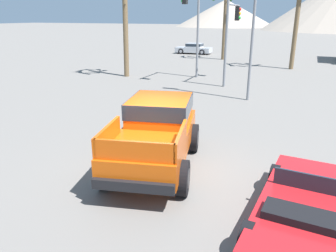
{
  "coord_description": "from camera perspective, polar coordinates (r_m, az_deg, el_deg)",
  "views": [
    {
      "loc": [
        3.63,
        -7.88,
        4.24
      ],
      "look_at": [
        -0.14,
        1.05,
        0.96
      ],
      "focal_mm": 35.0,
      "sensor_mm": 36.0,
      "label": 1
    }
  ],
  "objects": [
    {
      "name": "traffic_light_main",
      "position": [
        22.66,
        4.33,
        18.53
      ],
      "size": [
        0.38,
        3.15,
        6.1
      ],
      "rotation": [
        0.0,
        0.0,
        4.71
      ],
      "color": "slate",
      "rests_on": "ground_plane"
    },
    {
      "name": "orange_pickup_truck",
      "position": [
        9.61,
        -2.02,
        -0.6
      ],
      "size": [
        3.08,
        5.13,
        1.87
      ],
      "rotation": [
        0.0,
        0.0,
        0.23
      ],
      "color": "#CC4C0C",
      "rests_on": "ground_plane"
    },
    {
      "name": "red_convertible_car",
      "position": [
        7.54,
        22.95,
        -13.45
      ],
      "size": [
        2.25,
        4.51,
        1.02
      ],
      "rotation": [
        0.0,
        0.0,
        -0.08
      ],
      "color": "red",
      "rests_on": "ground_plane"
    },
    {
      "name": "ground_plane",
      "position": [
        9.65,
        -1.65,
        -7.37
      ],
      "size": [
        320.0,
        320.0,
        0.0
      ],
      "primitive_type": "plane",
      "color": "slate"
    },
    {
      "name": "parked_car_silver",
      "position": [
        39.34,
        4.53,
        13.32
      ],
      "size": [
        4.14,
        1.95,
        1.2
      ],
      "rotation": [
        0.0,
        0.0,
        1.59
      ],
      "color": "#B7BABF",
      "rests_on": "ground_plane"
    },
    {
      "name": "traffic_light_crosswalk",
      "position": [
        21.87,
        11.05,
        16.6
      ],
      "size": [
        0.38,
        3.26,
        5.12
      ],
      "rotation": [
        0.0,
        0.0,
        1.57
      ],
      "color": "slate",
      "rests_on": "ground_plane"
    },
    {
      "name": "palm_tree_short",
      "position": [
        34.21,
        10.07,
        20.34
      ],
      "size": [
        2.94,
        3.18,
        7.18
      ],
      "color": "brown",
      "rests_on": "ground_plane"
    }
  ]
}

